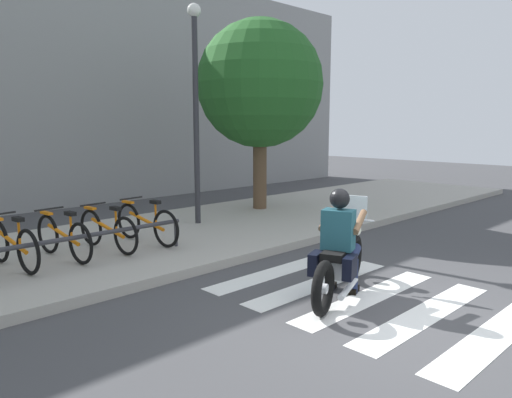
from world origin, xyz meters
name	(u,v)px	position (x,y,z in m)	size (l,w,h in m)	color
ground_plane	(410,323)	(0.00, 0.00, 0.00)	(48.00, 48.00, 0.00)	#424244
sidewalk	(159,239)	(0.00, 5.30, 0.07)	(24.00, 4.40, 0.15)	#A8A399
crosswalk_stripe_1	(495,335)	(0.36, -0.80, 0.00)	(2.80, 0.40, 0.01)	white
crosswalk_stripe_2	(425,314)	(0.36, 0.00, 0.00)	(2.80, 0.40, 0.01)	white
crosswalk_stripe_3	(368,297)	(0.36, 0.80, 0.00)	(2.80, 0.40, 0.01)	white
crosswalk_stripe_4	(320,283)	(0.36, 1.60, 0.00)	(2.80, 0.40, 0.01)	white
crosswalk_stripe_5	(280,271)	(0.36, 2.40, 0.00)	(2.80, 0.40, 0.01)	white
motorcycle	(341,261)	(0.18, 1.12, 0.47)	(2.11, 0.98, 1.26)	black
rider	(340,235)	(0.11, 1.10, 0.84)	(0.75, 0.68, 1.46)	#1E4C59
bicycle_1	(13,245)	(-2.74, 4.89, 0.51)	(0.48, 1.62, 0.80)	black
bicycle_2	(63,237)	(-1.99, 4.89, 0.51)	(0.48, 1.64, 0.79)	black
bicycle_3	(108,230)	(-1.24, 4.89, 0.51)	(0.48, 1.65, 0.78)	black
bicycle_4	(146,223)	(-0.50, 4.89, 0.51)	(0.48, 1.72, 0.80)	black
bike_rack	(78,239)	(-1.99, 4.34, 0.57)	(3.60, 0.07, 0.49)	#333338
street_lamp	(196,98)	(1.26, 5.70, 2.83)	(0.28, 0.28, 4.72)	#2D2D33
tree_near_rack	(260,85)	(3.54, 6.10, 3.25)	(3.14, 3.14, 4.84)	brown
building_backdrop	(39,82)	(0.00, 11.00, 3.41)	(24.00, 1.20, 6.83)	gray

